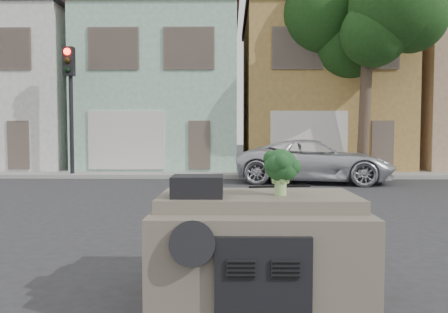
{
  "coord_description": "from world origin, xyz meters",
  "views": [
    {
      "loc": [
        -0.27,
        -7.45,
        1.72
      ],
      "look_at": [
        -0.38,
        0.5,
        1.3
      ],
      "focal_mm": 35.0,
      "sensor_mm": 36.0,
      "label": 1
    }
  ],
  "objects": [
    {
      "name": "ground_plane",
      "position": [
        0.0,
        0.0,
        0.0
      ],
      "size": [
        120.0,
        120.0,
        0.0
      ],
      "primitive_type": "plane",
      "color": "#303033",
      "rests_on": "ground"
    },
    {
      "name": "sidewalk",
      "position": [
        0.0,
        10.5,
        0.07
      ],
      "size": [
        40.0,
        3.0,
        0.15
      ],
      "primitive_type": "cube",
      "color": "gray",
      "rests_on": "ground"
    },
    {
      "name": "townhouse_white",
      "position": [
        -11.0,
        14.5,
        3.77
      ],
      "size": [
        7.2,
        8.2,
        7.55
      ],
      "primitive_type": "cube",
      "color": "silver",
      "rests_on": "ground"
    },
    {
      "name": "townhouse_mint",
      "position": [
        -3.5,
        14.5,
        3.77
      ],
      "size": [
        7.2,
        8.2,
        7.55
      ],
      "primitive_type": "cube",
      "color": "#9EC8AE",
      "rests_on": "ground"
    },
    {
      "name": "townhouse_tan",
      "position": [
        4.0,
        14.5,
        3.77
      ],
      "size": [
        7.2,
        8.2,
        7.55
      ],
      "primitive_type": "cube",
      "color": "#A27D40",
      "rests_on": "ground"
    },
    {
      "name": "silver_pickup",
      "position": [
        2.69,
        7.91,
        0.0
      ],
      "size": [
        5.78,
        3.39,
        1.51
      ],
      "primitive_type": "imported",
      "rotation": [
        0.0,
        0.0,
        1.4
      ],
      "color": "silver",
      "rests_on": "ground"
    },
    {
      "name": "traffic_signal",
      "position": [
        -6.5,
        9.5,
        2.55
      ],
      "size": [
        0.4,
        0.4,
        5.1
      ],
      "primitive_type": "cube",
      "color": "black",
      "rests_on": "ground"
    },
    {
      "name": "tree_near",
      "position": [
        5.0,
        9.8,
        4.25
      ],
      "size": [
        4.4,
        4.0,
        8.5
      ],
      "primitive_type": "cube",
      "color": "#193C14",
      "rests_on": "ground"
    },
    {
      "name": "car_dashboard",
      "position": [
        0.0,
        -3.0,
        0.56
      ],
      "size": [
        2.0,
        1.8,
        1.12
      ],
      "primitive_type": "cube",
      "color": "#685F50",
      "rests_on": "ground"
    },
    {
      "name": "instrument_hump",
      "position": [
        -0.58,
        -3.35,
        1.22
      ],
      "size": [
        0.48,
        0.38,
        0.2
      ],
      "primitive_type": "cube",
      "color": "black",
      "rests_on": "car_dashboard"
    },
    {
      "name": "wiper_arm",
      "position": [
        0.28,
        -2.62,
        1.13
      ],
      "size": [
        0.69,
        0.15,
        0.02
      ],
      "primitive_type": "cube",
      "rotation": [
        0.0,
        0.0,
        0.17
      ],
      "color": "black",
      "rests_on": "car_dashboard"
    },
    {
      "name": "broccoli",
      "position": [
        0.22,
        -3.23,
        1.35
      ],
      "size": [
        0.52,
        0.52,
        0.46
      ],
      "primitive_type": "cube",
      "rotation": [
        0.0,
        0.0,
        1.01
      ],
      "color": "#163818",
      "rests_on": "car_dashboard"
    }
  ]
}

